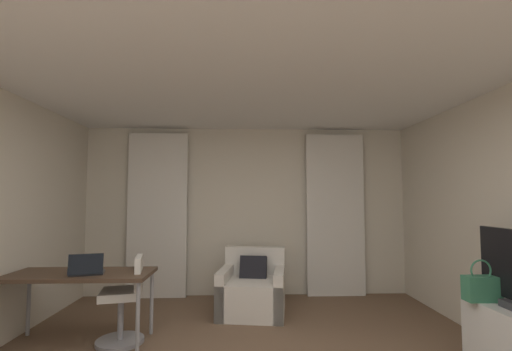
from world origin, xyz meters
TOP-DOWN VIEW (x-y plane):
  - wall_window at (0.00, 3.03)m, footprint 5.12×0.06m
  - ceiling at (0.00, 0.00)m, footprint 5.12×6.12m
  - curtain_left_panel at (-1.38, 2.90)m, footprint 0.90×0.06m
  - curtain_right_panel at (1.38, 2.90)m, footprint 0.90×0.06m
  - armchair at (0.06, 2.13)m, footprint 0.94×0.94m
  - desk at (-1.75, 1.20)m, footprint 1.44×0.62m
  - desk_chair at (-1.29, 1.23)m, footprint 0.48×0.48m
  - laptop at (-1.64, 1.10)m, footprint 0.37×0.32m
  - handbag_primary at (2.07, 0.56)m, footprint 0.30×0.14m

SIDE VIEW (x-z plane):
  - armchair at x=0.06m, z-range -0.12..0.69m
  - desk_chair at x=-1.29m, z-range -0.05..0.83m
  - desk at x=-1.75m, z-range 0.30..1.03m
  - handbag_primary at x=2.07m, z-range 0.51..0.88m
  - laptop at x=-1.64m, z-range 0.66..0.88m
  - curtain_left_panel at x=-1.38m, z-range 0.00..2.50m
  - curtain_right_panel at x=1.38m, z-range 0.00..2.50m
  - wall_window at x=0.00m, z-range 0.00..2.60m
  - ceiling at x=0.00m, z-range 2.60..2.66m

